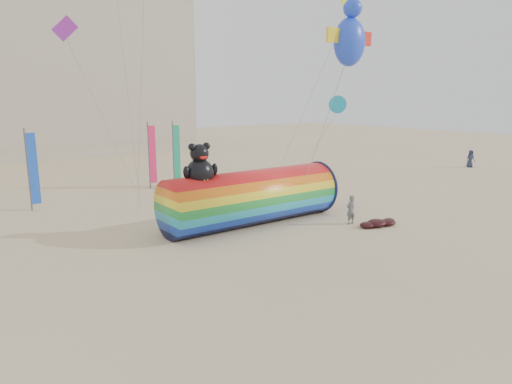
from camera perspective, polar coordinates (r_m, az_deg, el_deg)
ground at (r=21.92m, az=1.30°, el=-6.96°), size 160.00×160.00×0.00m
windsock_assembly at (r=25.57m, az=-0.48°, el=-0.48°), size 10.55×3.21×4.86m
kite_handler at (r=26.23m, az=11.75°, el=-2.19°), size 0.61×0.41×1.65m
fabric_bundle at (r=26.36m, az=15.05°, el=-3.74°), size 2.62×1.35×0.41m
festival_banners at (r=34.88m, az=-15.88°, el=4.06°), size 11.52×2.49×5.20m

